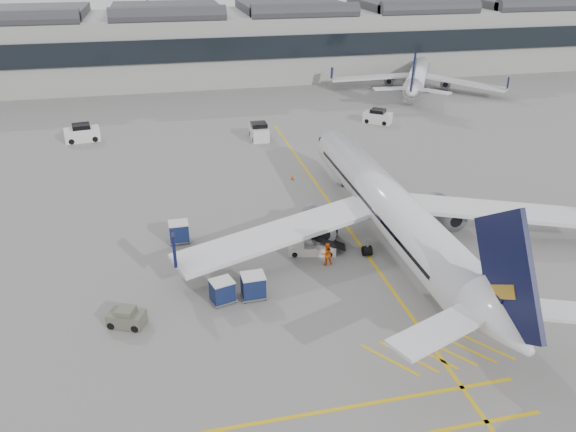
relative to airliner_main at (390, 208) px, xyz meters
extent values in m
plane|color=gray|center=(-12.36, -6.49, -2.96)|extent=(220.00, 220.00, 0.00)
cube|color=#9E9E99|center=(-12.36, 65.51, 2.54)|extent=(200.00, 20.00, 11.00)
cube|color=black|center=(-12.36, 55.31, 3.54)|extent=(200.00, 0.50, 3.60)
cube|color=#38383D|center=(-12.36, 65.51, 8.74)|extent=(200.00, 18.00, 1.40)
cube|color=gold|center=(-2.36, 3.51, -2.96)|extent=(0.25, 60.00, 0.01)
cylinder|color=white|center=(0.00, 0.65, 0.05)|extent=(3.77, 28.74, 3.60)
cone|color=white|center=(0.10, 16.93, 0.05)|extent=(3.62, 3.85, 3.60)
cone|color=white|center=(-0.09, -16.01, 0.43)|extent=(3.63, 4.62, 3.60)
cube|color=white|center=(-9.10, -0.73, -0.81)|extent=(16.56, 8.22, 0.34)
cube|color=white|center=(9.09, -0.84, -0.81)|extent=(16.53, 8.39, 0.34)
cylinder|color=slate|center=(-5.55, 1.16, -1.48)|extent=(2.03, 3.46, 2.01)
cylinder|color=slate|center=(5.56, 1.10, -1.48)|extent=(2.03, 3.46, 2.01)
cube|color=black|center=(-0.09, -15.43, 3.12)|extent=(0.33, 7.29, 8.02)
cylinder|color=black|center=(0.07, 11.66, -2.66)|extent=(0.27, 0.61, 0.61)
cylinder|color=black|center=(-2.40, -1.73, -2.58)|extent=(0.67, 0.77, 0.77)
cylinder|color=black|center=(2.38, -1.76, -2.58)|extent=(0.67, 0.77, 0.77)
cylinder|color=white|center=(24.74, 48.51, -0.51)|extent=(13.77, 21.89, 2.93)
cone|color=white|center=(31.08, 60.12, -0.51)|extent=(4.06, 4.14, 2.93)
cone|color=white|center=(18.24, 36.62, -0.20)|extent=(4.36, 4.68, 2.93)
cube|color=white|center=(17.69, 51.03, -1.21)|extent=(13.52, 5.20, 0.27)
cube|color=white|center=(30.67, 43.94, -1.21)|extent=(11.12, 11.55, 0.27)
cylinder|color=slate|center=(20.96, 51.01, -1.76)|extent=(2.78, 3.24, 1.63)
cylinder|color=slate|center=(28.89, 46.68, -1.76)|extent=(2.78, 3.24, 1.63)
cube|color=black|center=(18.47, 37.03, 1.98)|extent=(3.05, 5.31, 6.52)
cylinder|color=black|center=(29.03, 56.36, -2.72)|extent=(0.43, 0.54, 0.50)
cylinder|color=black|center=(22.10, 47.73, -2.65)|extent=(0.78, 0.81, 0.62)
cylinder|color=black|center=(25.51, 45.87, -2.65)|extent=(0.78, 0.81, 0.62)
cube|color=silver|center=(-6.45, -0.40, -2.63)|extent=(3.88, 2.22, 0.67)
cube|color=black|center=(-5.51, -0.62, -1.86)|extent=(3.41, 1.76, 1.42)
cube|color=silver|center=(-7.47, -0.16, -1.96)|extent=(1.12, 1.41, 0.86)
cylinder|color=black|center=(-7.91, -0.75, -2.75)|extent=(0.45, 0.26, 0.42)
cylinder|color=black|center=(-7.60, 0.55, -2.75)|extent=(0.45, 0.26, 0.42)
cylinder|color=black|center=(-5.29, -1.36, -2.75)|extent=(0.45, 0.26, 0.42)
cylinder|color=black|center=(-4.99, -0.05, -2.75)|extent=(0.45, 0.26, 0.42)
cube|color=gray|center=(-4.66, 2.19, -2.77)|extent=(2.19, 1.99, 0.13)
cube|color=#131E4A|center=(-4.66, 2.19, -1.92)|extent=(2.02, 1.89, 1.54)
cube|color=silver|center=(-4.66, 2.19, -1.12)|extent=(2.09, 1.96, 0.11)
cylinder|color=black|center=(-5.18, 1.40, -2.85)|extent=(0.26, 0.18, 0.23)
cylinder|color=black|center=(-5.56, 2.50, -2.85)|extent=(0.26, 0.18, 0.23)
cylinder|color=black|center=(-3.77, 1.88, -2.85)|extent=(0.26, 0.18, 0.23)
cylinder|color=black|center=(-4.15, 2.98, -2.85)|extent=(0.26, 0.18, 0.23)
cube|color=gray|center=(-11.92, -5.43, -2.79)|extent=(1.70, 1.42, 0.12)
cube|color=#131E4A|center=(-11.92, -5.43, -2.00)|extent=(1.56, 1.37, 1.42)
cube|color=silver|center=(-11.92, -5.43, -1.26)|extent=(1.61, 1.42, 0.10)
cylinder|color=black|center=(-12.59, -5.99, -2.86)|extent=(0.22, 0.10, 0.22)
cylinder|color=black|center=(-12.62, -4.91, -2.86)|extent=(0.22, 0.10, 0.22)
cylinder|color=black|center=(-11.21, -5.95, -2.86)|extent=(0.22, 0.10, 0.22)
cylinder|color=black|center=(-11.24, -4.87, -2.86)|extent=(0.22, 0.10, 0.22)
cube|color=gray|center=(-14.02, -5.49, -2.80)|extent=(1.86, 1.66, 0.11)
cube|color=#131E4A|center=(-14.02, -5.49, -2.06)|extent=(1.71, 1.58, 1.33)
cube|color=silver|center=(-14.02, -5.49, -1.36)|extent=(1.77, 1.64, 0.09)
cylinder|color=black|center=(-14.50, -6.15, -2.86)|extent=(0.22, 0.14, 0.20)
cylinder|color=black|center=(-14.78, -5.18, -2.86)|extent=(0.22, 0.14, 0.20)
cylinder|color=black|center=(-13.26, -5.80, -2.86)|extent=(0.22, 0.14, 0.20)
cylinder|color=black|center=(-13.54, -4.83, -2.86)|extent=(0.22, 0.14, 0.20)
cube|color=gray|center=(-16.37, 3.70, -2.79)|extent=(1.67, 1.38, 0.12)
cube|color=#131E4A|center=(-16.37, 3.70, -2.01)|extent=(1.52, 1.33, 1.41)
cube|color=silver|center=(-16.37, 3.70, -1.27)|extent=(1.57, 1.38, 0.10)
cylinder|color=black|center=(-17.05, 3.15, -2.86)|extent=(0.21, 0.10, 0.21)
cylinder|color=black|center=(-17.06, 4.22, -2.86)|extent=(0.21, 0.10, 0.21)
cylinder|color=black|center=(-15.69, 3.17, -2.86)|extent=(0.21, 0.10, 0.21)
cylinder|color=black|center=(-15.70, 4.24, -2.86)|extent=(0.21, 0.10, 0.21)
imported|color=orange|center=(-5.44, 0.87, -2.05)|extent=(0.80, 0.73, 1.83)
imported|color=#FF610D|center=(-5.85, -2.34, -2.07)|extent=(0.87, 0.68, 1.78)
cube|color=#5C5D4F|center=(-20.20, -6.68, -2.48)|extent=(2.55, 2.09, 0.88)
cube|color=#5C5D4F|center=(-20.20, -6.68, -1.95)|extent=(1.39, 1.39, 0.44)
cylinder|color=black|center=(-21.15, -6.89, -2.72)|extent=(0.54, 0.40, 0.49)
cylinder|color=black|center=(-20.69, -5.84, -2.72)|extent=(0.54, 0.40, 0.49)
cylinder|color=black|center=(-19.70, -7.52, -2.72)|extent=(0.54, 0.40, 0.49)
cylinder|color=black|center=(-19.24, -6.47, -2.72)|extent=(0.54, 0.40, 0.49)
cone|color=#F24C0A|center=(-4.48, 14.54, -2.73)|extent=(0.34, 0.34, 0.47)
cone|color=#F24C0A|center=(1.13, -3.51, -2.74)|extent=(0.32, 0.32, 0.45)
cube|color=silver|center=(-26.47, 32.48, -2.17)|extent=(4.33, 2.63, 1.58)
cube|color=black|center=(-26.47, 32.48, -1.21)|extent=(2.30, 2.21, 0.68)
cylinder|color=black|center=(-27.68, 31.38, -2.63)|extent=(0.71, 0.35, 0.68)
cylinder|color=black|center=(-27.95, 33.17, -2.63)|extent=(0.71, 0.35, 0.68)
cylinder|color=black|center=(-24.99, 31.80, -2.63)|extent=(0.71, 0.35, 0.68)
cylinder|color=black|center=(-25.27, 33.59, -2.63)|extent=(0.71, 0.35, 0.68)
cube|color=silver|center=(-5.38, 28.45, -2.20)|extent=(2.03, 3.97, 1.53)
cube|color=black|center=(-5.38, 28.45, -1.27)|extent=(1.89, 2.00, 0.66)
cylinder|color=black|center=(-4.52, 27.13, -2.64)|extent=(0.25, 0.66, 0.66)
cylinder|color=black|center=(-6.28, 27.15, -2.64)|extent=(0.25, 0.66, 0.66)
cylinder|color=black|center=(-4.48, 29.75, -2.64)|extent=(0.25, 0.66, 0.66)
cylinder|color=black|center=(-6.24, 29.78, -2.64)|extent=(0.25, 0.66, 0.66)
cube|color=silver|center=(11.32, 31.65, -2.26)|extent=(3.96, 3.66, 1.41)
cube|color=black|center=(11.32, 31.65, -1.41)|extent=(2.48, 2.46, 0.60)
cylinder|color=black|center=(9.88, 31.77, -2.66)|extent=(0.61, 0.55, 0.60)
cylinder|color=black|center=(10.87, 33.03, -2.66)|extent=(0.61, 0.55, 0.60)
cylinder|color=black|center=(11.77, 30.27, -2.66)|extent=(0.61, 0.55, 0.60)
cylinder|color=black|center=(12.77, 31.54, -2.66)|extent=(0.61, 0.55, 0.60)
camera|label=1|loc=(-16.78, -37.07, 18.69)|focal=35.00mm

